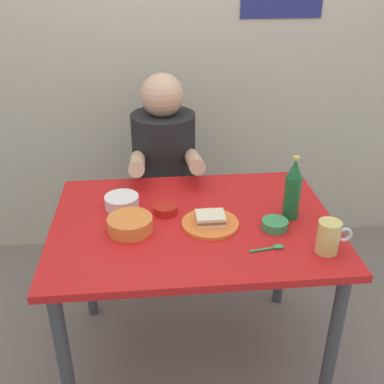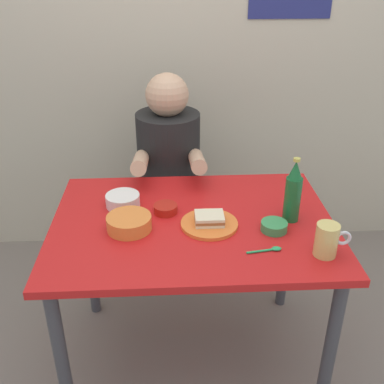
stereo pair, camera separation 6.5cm
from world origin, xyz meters
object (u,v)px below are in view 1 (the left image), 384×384
person_seated (164,154)px  beer_mug (329,237)px  sambal_bowl_red (165,209)px  beer_bottle (293,191)px  dining_table (193,240)px  stool (166,223)px  plate_orange (210,224)px  sandwich (210,218)px

person_seated → beer_mug: 1.02m
person_seated → beer_mug: person_seated is taller
sambal_bowl_red → beer_bottle: bearing=-9.3°
beer_mug → person_seated: bearing=121.6°
dining_table → sambal_bowl_red: (-0.11, 0.07, 0.11)m
stool → beer_mug: size_ratio=3.57×
person_seated → beer_mug: size_ratio=5.71×
person_seated → plate_orange: bearing=-77.2°
sandwich → sambal_bowl_red: 0.20m
beer_mug → sambal_bowl_red: beer_mug is taller
stool → plate_orange: size_ratio=2.05×
person_seated → plate_orange: 0.68m
stool → sandwich: (0.15, -0.67, 0.42)m
dining_table → person_seated: (-0.09, 0.62, 0.12)m
stool → person_seated: bearing=-90.0°
person_seated → beer_bottle: size_ratio=2.75×
plate_orange → sandwich: 0.02m
person_seated → sandwich: 0.68m
sandwich → beer_bottle: 0.33m
stool → beer_bottle: beer_bottle is taller
dining_table → stool: (-0.09, 0.63, -0.30)m
plate_orange → beer_bottle: size_ratio=0.84×
dining_table → beer_bottle: size_ratio=4.20×
sandwich → beer_bottle: size_ratio=0.42×
dining_table → sandwich: 0.15m
plate_orange → beer_bottle: bearing=5.3°
stool → beer_mug: beer_mug is taller
dining_table → stool: dining_table is taller
person_seated → sambal_bowl_red: person_seated is taller
plate_orange → sambal_bowl_red: size_ratio=2.29×
sandwich → beer_mug: 0.44m
plate_orange → sandwich: bearing=-45.0°
stool → beer_mug: bearing=-58.7°
plate_orange → sambal_bowl_red: bearing=146.7°
dining_table → sandwich: bearing=-34.0°
dining_table → beer_mug: size_ratio=8.73×
sandwich → sambal_bowl_red: size_ratio=1.15×
person_seated → plate_orange: size_ratio=3.27×
plate_orange → sambal_bowl_red: sambal_bowl_red is taller
stool → sambal_bowl_red: bearing=-91.8°
sandwich → beer_bottle: bearing=5.3°
person_seated → sandwich: size_ratio=6.54×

